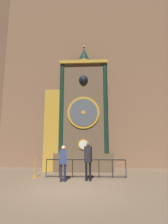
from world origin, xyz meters
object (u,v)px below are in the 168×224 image
at_px(clock_tower, 79,116).
at_px(stanchion_post, 35,171).
at_px(visitor_near, 63,160).
at_px(visitor_far, 88,157).

relative_size(clock_tower, stanchion_post, 8.67).
xyz_separation_m(visitor_near, stanchion_post, (-1.64, 0.87, -0.68)).
bearing_deg(visitor_near, clock_tower, 73.03).
distance_m(visitor_near, visitor_far, 1.22).
relative_size(visitor_near, stanchion_post, 1.64).
xyz_separation_m(visitor_near, visitor_far, (1.19, 0.22, 0.10)).
distance_m(visitor_near, stanchion_post, 1.98).
bearing_deg(visitor_near, stanchion_post, 144.10).
bearing_deg(clock_tower, visitor_far, -77.19).
xyz_separation_m(clock_tower, visitor_near, (-0.51, -3.24, -2.57)).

